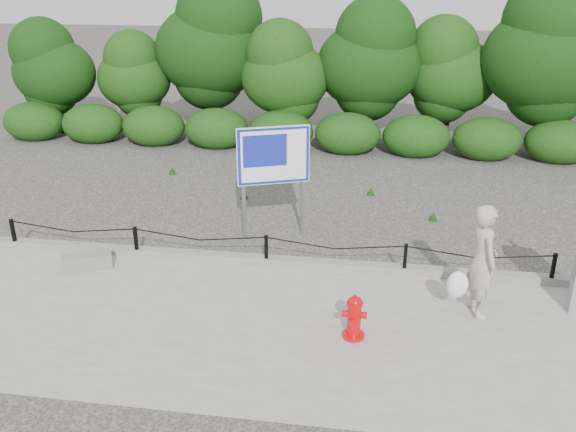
% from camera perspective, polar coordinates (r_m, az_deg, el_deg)
% --- Properties ---
extents(ground, '(90.00, 90.00, 0.00)m').
position_cam_1_polar(ground, '(11.32, -2.01, -4.95)').
color(ground, '#2D2B28').
rests_on(ground, ground).
extents(sidewalk, '(14.00, 4.00, 0.08)m').
position_cam_1_polar(sidewalk, '(9.61, -4.23, -10.19)').
color(sidewalk, gray).
rests_on(sidewalk, ground).
extents(curb, '(14.00, 0.22, 0.14)m').
position_cam_1_polar(curb, '(11.30, -1.98, -4.16)').
color(curb, slate).
rests_on(curb, sidewalk).
extents(chain_barrier, '(10.06, 0.06, 0.60)m').
position_cam_1_polar(chain_barrier, '(11.12, -2.05, -2.87)').
color(chain_barrier, black).
rests_on(chain_barrier, sidewalk).
extents(treeline, '(20.11, 3.94, 4.95)m').
position_cam_1_polar(treeline, '(19.03, 6.44, 14.41)').
color(treeline, black).
rests_on(treeline, ground).
extents(fire_hydrant, '(0.37, 0.37, 0.71)m').
position_cam_1_polar(fire_hydrant, '(9.12, 6.21, -9.43)').
color(fire_hydrant, red).
rests_on(fire_hydrant, sidewalk).
extents(pedestrian, '(0.82, 0.76, 1.83)m').
position_cam_1_polar(pedestrian, '(9.87, 17.59, -4.13)').
color(pedestrian, '#A49F8C').
rests_on(pedestrian, sidewalk).
extents(concrete_block, '(0.92, 0.64, 0.28)m').
position_cam_1_polar(concrete_block, '(11.68, -18.27, -4.07)').
color(concrete_block, slate).
rests_on(concrete_block, sidewalk).
extents(advertising_sign, '(1.37, 0.60, 2.33)m').
position_cam_1_polar(advertising_sign, '(12.03, -1.39, 5.21)').
color(advertising_sign, slate).
rests_on(advertising_sign, ground).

